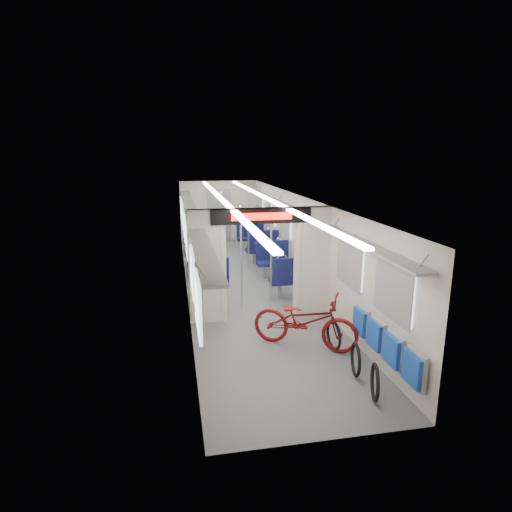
{
  "coord_description": "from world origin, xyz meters",
  "views": [
    {
      "loc": [
        -1.67,
        -10.22,
        3.39
      ],
      "look_at": [
        0.06,
        -1.21,
        1.13
      ],
      "focal_mm": 30.0,
      "sensor_mm": 36.0,
      "label": 1
    }
  ],
  "objects_px": {
    "bike_hoop_c": "(334,336)",
    "seat_bay_near_right": "(281,266)",
    "seat_bay_far_right": "(256,239)",
    "stanchion_near_left": "(241,259)",
    "stanchion_far_left": "(222,232)",
    "flip_bench": "(384,343)",
    "stanchion_far_right": "(248,231)",
    "bicycle": "(305,321)",
    "seat_bay_near_left": "(206,266)",
    "seat_bay_far_left": "(199,242)",
    "stanchion_near_right": "(271,258)",
    "bike_hoop_a": "(375,384)",
    "bike_hoop_b": "(356,361)"
  },
  "relations": [
    {
      "from": "bicycle",
      "to": "stanchion_near_left",
      "type": "distance_m",
      "value": 2.26
    },
    {
      "from": "bike_hoop_c",
      "to": "seat_bay_near_right",
      "type": "bearing_deg",
      "value": 90.45
    },
    {
      "from": "seat_bay_far_right",
      "to": "stanchion_near_left",
      "type": "xyz_separation_m",
      "value": [
        -1.25,
        -4.84,
        0.57
      ]
    },
    {
      "from": "flip_bench",
      "to": "stanchion_far_left",
      "type": "distance_m",
      "value": 6.68
    },
    {
      "from": "bicycle",
      "to": "seat_bay_near_left",
      "type": "relative_size",
      "value": 0.91
    },
    {
      "from": "seat_bay_far_right",
      "to": "bike_hoop_a",
      "type": "bearing_deg",
      "value": -89.85
    },
    {
      "from": "seat_bay_near_left",
      "to": "stanchion_near_right",
      "type": "xyz_separation_m",
      "value": [
        1.26,
        -1.83,
        0.61
      ]
    },
    {
      "from": "bike_hoop_c",
      "to": "seat_bay_far_left",
      "type": "xyz_separation_m",
      "value": [
        -1.9,
        6.93,
        0.33
      ]
    },
    {
      "from": "stanchion_near_left",
      "to": "bike_hoop_a",
      "type": "bearing_deg",
      "value": -71.41
    },
    {
      "from": "stanchion_near_left",
      "to": "stanchion_near_right",
      "type": "bearing_deg",
      "value": -1.07
    },
    {
      "from": "bike_hoop_c",
      "to": "seat_bay_near_left",
      "type": "distance_m",
      "value": 4.45
    },
    {
      "from": "seat_bay_near_right",
      "to": "bike_hoop_b",
      "type": "bearing_deg",
      "value": -89.57
    },
    {
      "from": "flip_bench",
      "to": "stanchion_near_left",
      "type": "height_order",
      "value": "stanchion_near_left"
    },
    {
      "from": "seat_bay_near_right",
      "to": "stanchion_far_right",
      "type": "distance_m",
      "value": 1.98
    },
    {
      "from": "bicycle",
      "to": "seat_bay_near_right",
      "type": "distance_m",
      "value": 3.51
    },
    {
      "from": "seat_bay_far_left",
      "to": "stanchion_far_right",
      "type": "height_order",
      "value": "stanchion_far_right"
    },
    {
      "from": "bicycle",
      "to": "stanchion_far_left",
      "type": "height_order",
      "value": "stanchion_far_left"
    },
    {
      "from": "bicycle",
      "to": "seat_bay_far_right",
      "type": "relative_size",
      "value": 0.81
    },
    {
      "from": "seat_bay_far_left",
      "to": "stanchion_far_right",
      "type": "xyz_separation_m",
      "value": [
        1.34,
        -1.45,
        0.58
      ]
    },
    {
      "from": "bicycle",
      "to": "stanchion_far_left",
      "type": "relative_size",
      "value": 0.82
    },
    {
      "from": "seat_bay_far_right",
      "to": "stanchion_near_right",
      "type": "bearing_deg",
      "value": -97.16
    },
    {
      "from": "bicycle",
      "to": "seat_bay_near_right",
      "type": "relative_size",
      "value": 0.9
    },
    {
      "from": "seat_bay_far_right",
      "to": "stanchion_near_right",
      "type": "distance_m",
      "value": 4.92
    },
    {
      "from": "seat_bay_near_left",
      "to": "seat_bay_far_left",
      "type": "relative_size",
      "value": 0.91
    },
    {
      "from": "seat_bay_near_left",
      "to": "seat_bay_far_right",
      "type": "height_order",
      "value": "seat_bay_far_right"
    },
    {
      "from": "bike_hoop_a",
      "to": "seat_bay_far_left",
      "type": "distance_m",
      "value": 8.74
    },
    {
      "from": "stanchion_far_left",
      "to": "bicycle",
      "type": "bearing_deg",
      "value": -80.66
    },
    {
      "from": "bike_hoop_c",
      "to": "seat_bay_near_left",
      "type": "relative_size",
      "value": 0.26
    },
    {
      "from": "bike_hoop_b",
      "to": "stanchion_far_right",
      "type": "relative_size",
      "value": 0.24
    },
    {
      "from": "seat_bay_far_left",
      "to": "stanchion_near_right",
      "type": "bearing_deg",
      "value": -75.12
    },
    {
      "from": "stanchion_far_right",
      "to": "seat_bay_near_right",
      "type": "bearing_deg",
      "value": -73.81
    },
    {
      "from": "stanchion_near_right",
      "to": "seat_bay_near_right",
      "type": "bearing_deg",
      "value": 67.71
    },
    {
      "from": "seat_bay_near_left",
      "to": "stanchion_far_right",
      "type": "bearing_deg",
      "value": 47.49
    },
    {
      "from": "bike_hoop_a",
      "to": "stanchion_near_left",
      "type": "relative_size",
      "value": 0.23
    },
    {
      "from": "bicycle",
      "to": "stanchion_near_right",
      "type": "xyz_separation_m",
      "value": [
        -0.17,
        1.99,
        0.65
      ]
    },
    {
      "from": "stanchion_far_left",
      "to": "stanchion_far_right",
      "type": "height_order",
      "value": "same"
    },
    {
      "from": "bike_hoop_c",
      "to": "seat_bay_far_left",
      "type": "relative_size",
      "value": 0.23
    },
    {
      "from": "stanchion_far_right",
      "to": "flip_bench",
      "type": "bearing_deg",
      "value": -81.78
    },
    {
      "from": "bicycle",
      "to": "flip_bench",
      "type": "xyz_separation_m",
      "value": [
        0.86,
        -1.24,
        0.08
      ]
    },
    {
      "from": "bike_hoop_a",
      "to": "stanchion_far_left",
      "type": "bearing_deg",
      "value": 100.71
    },
    {
      "from": "bicycle",
      "to": "bike_hoop_b",
      "type": "bearing_deg",
      "value": -125.03
    },
    {
      "from": "stanchion_near_left",
      "to": "stanchion_near_right",
      "type": "xyz_separation_m",
      "value": [
        0.64,
        -0.01,
        0.0
      ]
    },
    {
      "from": "stanchion_near_left",
      "to": "stanchion_far_right",
      "type": "bearing_deg",
      "value": 77.5
    },
    {
      "from": "bicycle",
      "to": "bike_hoop_a",
      "type": "xyz_separation_m",
      "value": [
        0.47,
        -1.79,
        -0.25
      ]
    },
    {
      "from": "bike_hoop_c",
      "to": "stanchion_far_right",
      "type": "relative_size",
      "value": 0.23
    },
    {
      "from": "stanchion_near_right",
      "to": "bike_hoop_c",
      "type": "bearing_deg",
      "value": -73.69
    },
    {
      "from": "seat_bay_far_right",
      "to": "stanchion_far_right",
      "type": "height_order",
      "value": "stanchion_far_right"
    },
    {
      "from": "seat_bay_near_right",
      "to": "seat_bay_far_right",
      "type": "xyz_separation_m",
      "value": [
        0.0,
        3.36,
        0.03
      ]
    },
    {
      "from": "seat_bay_near_right",
      "to": "stanchion_far_left",
      "type": "distance_m",
      "value": 2.23
    },
    {
      "from": "flip_bench",
      "to": "stanchion_far_left",
      "type": "relative_size",
      "value": 0.91
    }
  ]
}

